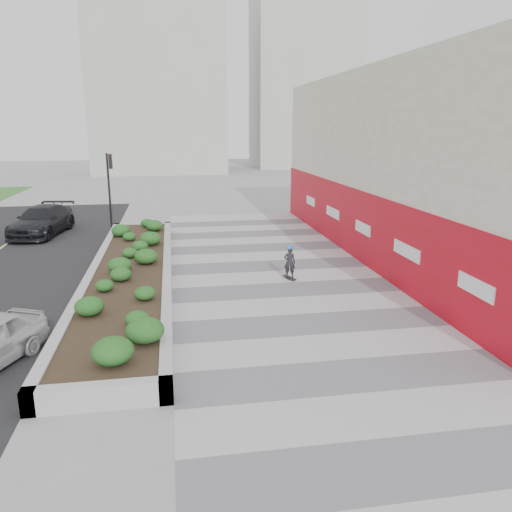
# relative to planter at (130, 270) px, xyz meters

# --- Properties ---
(ground) EXTENTS (160.00, 160.00, 0.00)m
(ground) POSITION_rel_planter_xyz_m (5.50, -7.00, -0.42)
(ground) COLOR gray
(ground) RESTS_ON ground
(walkway) EXTENTS (8.00, 36.00, 0.01)m
(walkway) POSITION_rel_planter_xyz_m (5.50, -4.00, -0.41)
(walkway) COLOR #A8A8AD
(walkway) RESTS_ON ground
(building) EXTENTS (6.04, 24.08, 8.00)m
(building) POSITION_rel_planter_xyz_m (12.48, 1.98, 3.56)
(building) COLOR beige
(building) RESTS_ON ground
(planter) EXTENTS (3.00, 18.00, 0.90)m
(planter) POSITION_rel_planter_xyz_m (0.00, 0.00, 0.00)
(planter) COLOR #9E9EA0
(planter) RESTS_ON ground
(traffic_signal_near) EXTENTS (0.33, 0.28, 4.20)m
(traffic_signal_near) POSITION_rel_planter_xyz_m (-1.73, 10.50, 2.34)
(traffic_signal_near) COLOR black
(traffic_signal_near) RESTS_ON ground
(distant_bldg_north_l) EXTENTS (16.00, 12.00, 20.00)m
(distant_bldg_north_l) POSITION_rel_planter_xyz_m (0.50, 48.00, 9.58)
(distant_bldg_north_l) COLOR #ADAAA3
(distant_bldg_north_l) RESTS_ON ground
(distant_bldg_north_r) EXTENTS (14.00, 10.00, 24.00)m
(distant_bldg_north_r) POSITION_rel_planter_xyz_m (20.50, 53.00, 11.58)
(distant_bldg_north_r) COLOR #ADAAA3
(distant_bldg_north_r) RESTS_ON ground
(manhole_cover) EXTENTS (0.44, 0.44, 0.01)m
(manhole_cover) POSITION_rel_planter_xyz_m (6.00, -4.00, -0.42)
(manhole_cover) COLOR #595654
(manhole_cover) RESTS_ON ground
(skateboarder) EXTENTS (0.49, 0.75, 1.33)m
(skateboarder) POSITION_rel_planter_xyz_m (5.90, -0.78, 0.26)
(skateboarder) COLOR beige
(skateboarder) RESTS_ON ground
(car_dark) EXTENTS (2.93, 5.49, 1.51)m
(car_dark) POSITION_rel_planter_xyz_m (-5.24, 9.34, 0.34)
(car_dark) COLOR black
(car_dark) RESTS_ON ground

